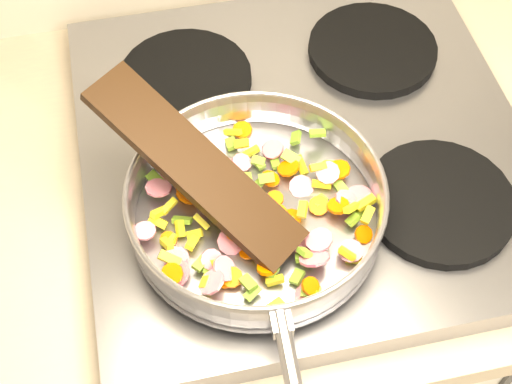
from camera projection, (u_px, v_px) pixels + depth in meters
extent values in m
cube|color=#939399|center=(303.00, 149.00, 0.98)|extent=(0.60, 0.60, 0.04)
cylinder|color=black|center=(221.00, 242.00, 0.86)|extent=(0.19, 0.19, 0.02)
cylinder|color=black|center=(440.00, 202.00, 0.90)|extent=(0.19, 0.19, 0.02)
cylinder|color=black|center=(185.00, 78.00, 1.02)|extent=(0.19, 0.19, 0.02)
cylinder|color=black|center=(372.00, 49.00, 1.05)|extent=(0.19, 0.19, 0.02)
cylinder|color=#9E9EA5|center=(256.00, 216.00, 0.87)|extent=(0.31, 0.31, 0.01)
torus|color=#9E9EA5|center=(256.00, 202.00, 0.85)|extent=(0.35, 0.35, 0.05)
torus|color=#9E9EA5|center=(256.00, 190.00, 0.83)|extent=(0.31, 0.31, 0.01)
cube|color=#9E9EA5|center=(281.00, 322.00, 0.74)|extent=(0.02, 0.03, 0.02)
cylinder|color=#C3133A|center=(212.00, 282.00, 0.79)|extent=(0.04, 0.05, 0.03)
cube|color=yellow|center=(275.00, 280.00, 0.81)|extent=(0.02, 0.01, 0.01)
cube|color=olive|center=(317.00, 133.00, 0.91)|extent=(0.02, 0.01, 0.01)
cylinder|color=#C3133A|center=(224.00, 196.00, 0.88)|extent=(0.03, 0.03, 0.03)
cylinder|color=#C3133A|center=(158.00, 188.00, 0.87)|extent=(0.04, 0.04, 0.01)
cylinder|color=#C3133A|center=(359.00, 195.00, 0.88)|extent=(0.04, 0.04, 0.01)
cube|color=yellow|center=(347.00, 254.00, 0.81)|extent=(0.02, 0.02, 0.02)
cube|color=yellow|center=(352.00, 208.00, 0.85)|extent=(0.02, 0.02, 0.02)
cylinder|color=#E85F00|center=(319.00, 206.00, 0.87)|extent=(0.04, 0.04, 0.01)
cylinder|color=#E85F00|center=(270.00, 179.00, 0.89)|extent=(0.03, 0.03, 0.01)
cylinder|color=#C3133A|center=(202.00, 174.00, 0.89)|extent=(0.05, 0.05, 0.02)
cube|color=olive|center=(319.00, 201.00, 0.87)|extent=(0.02, 0.02, 0.01)
cylinder|color=#E85F00|center=(229.00, 171.00, 0.88)|extent=(0.03, 0.04, 0.03)
cube|color=olive|center=(304.00, 252.00, 0.81)|extent=(0.02, 0.02, 0.02)
cylinder|color=#E85F00|center=(236.00, 219.00, 0.86)|extent=(0.03, 0.03, 0.01)
cylinder|color=#C3133A|center=(175.00, 258.00, 0.82)|extent=(0.04, 0.04, 0.02)
cube|color=yellow|center=(322.00, 184.00, 0.89)|extent=(0.03, 0.02, 0.01)
cylinder|color=#C3133A|center=(301.00, 241.00, 0.84)|extent=(0.04, 0.03, 0.03)
cube|color=yellow|center=(167.00, 243.00, 0.83)|extent=(0.02, 0.02, 0.01)
cube|color=olive|center=(190.00, 157.00, 0.90)|extent=(0.02, 0.02, 0.01)
cylinder|color=#E85F00|center=(294.00, 233.00, 0.84)|extent=(0.03, 0.02, 0.02)
cylinder|color=#E85F00|center=(172.00, 274.00, 0.80)|extent=(0.03, 0.03, 0.02)
cylinder|color=#C3133A|center=(234.00, 165.00, 0.91)|extent=(0.04, 0.04, 0.02)
cylinder|color=#C3133A|center=(224.00, 269.00, 0.81)|extent=(0.03, 0.04, 0.03)
cube|color=olive|center=(206.00, 156.00, 0.90)|extent=(0.01, 0.02, 0.02)
cube|color=yellow|center=(269.00, 244.00, 0.83)|extent=(0.02, 0.02, 0.01)
cube|color=olive|center=(353.00, 220.00, 0.85)|extent=(0.02, 0.02, 0.02)
cylinder|color=#E85F00|center=(232.00, 277.00, 0.81)|extent=(0.03, 0.03, 0.01)
cylinder|color=#E85F00|center=(360.00, 197.00, 0.88)|extent=(0.03, 0.03, 0.01)
cube|color=olive|center=(311.00, 292.00, 0.80)|extent=(0.03, 0.02, 0.01)
cube|color=olive|center=(275.00, 307.00, 0.78)|extent=(0.03, 0.02, 0.01)
cube|color=yellow|center=(202.00, 222.00, 0.85)|extent=(0.02, 0.02, 0.02)
cube|color=olive|center=(272.00, 271.00, 0.81)|extent=(0.02, 0.02, 0.01)
cube|color=yellow|center=(187.00, 157.00, 0.91)|extent=(0.01, 0.02, 0.02)
cube|color=olive|center=(296.00, 138.00, 0.92)|extent=(0.02, 0.02, 0.01)
cube|color=yellow|center=(180.00, 229.00, 0.85)|extent=(0.01, 0.02, 0.02)
cylinder|color=#C3133A|center=(238.00, 194.00, 0.88)|extent=(0.03, 0.04, 0.03)
cube|color=olive|center=(231.00, 144.00, 0.93)|extent=(0.02, 0.02, 0.01)
cylinder|color=#E85F00|center=(291.00, 218.00, 0.86)|extent=(0.03, 0.03, 0.01)
cylinder|color=#C3133A|center=(314.00, 258.00, 0.81)|extent=(0.05, 0.04, 0.03)
cylinder|color=#E85F00|center=(275.00, 199.00, 0.86)|extent=(0.02, 0.02, 0.01)
cylinder|color=#C3133A|center=(176.00, 260.00, 0.83)|extent=(0.03, 0.03, 0.02)
cylinder|color=#E85F00|center=(272.00, 210.00, 0.85)|extent=(0.03, 0.03, 0.02)
cylinder|color=#E85F00|center=(226.00, 280.00, 0.81)|extent=(0.03, 0.03, 0.02)
cube|color=yellow|center=(192.00, 242.00, 0.83)|extent=(0.02, 0.02, 0.02)
cube|color=olive|center=(275.00, 163.00, 0.91)|extent=(0.01, 0.02, 0.01)
cube|color=yellow|center=(250.00, 152.00, 0.92)|extent=(0.03, 0.02, 0.01)
cube|color=yellow|center=(303.00, 209.00, 0.85)|extent=(0.02, 0.02, 0.01)
cube|color=yellow|center=(253.00, 247.00, 0.82)|extent=(0.02, 0.02, 0.02)
cube|color=olive|center=(341.00, 187.00, 0.89)|extent=(0.02, 0.02, 0.01)
cylinder|color=#E85F00|center=(339.00, 170.00, 0.89)|extent=(0.04, 0.04, 0.01)
cube|color=olive|center=(361.00, 211.00, 0.87)|extent=(0.02, 0.02, 0.01)
cube|color=yellow|center=(257.00, 227.00, 0.85)|extent=(0.02, 0.02, 0.01)
cylinder|color=#C3133A|center=(242.00, 162.00, 0.90)|extent=(0.03, 0.03, 0.01)
cylinder|color=#E85F00|center=(169.00, 240.00, 0.84)|extent=(0.02, 0.02, 0.01)
cylinder|color=#C3133A|center=(176.00, 273.00, 0.82)|extent=(0.04, 0.05, 0.03)
cube|color=yellow|center=(301.00, 165.00, 0.91)|extent=(0.02, 0.03, 0.02)
cube|color=olive|center=(297.00, 277.00, 0.81)|extent=(0.02, 0.02, 0.01)
cube|color=olive|center=(179.00, 161.00, 0.89)|extent=(0.02, 0.03, 0.01)
cylinder|color=#E85F00|center=(310.00, 286.00, 0.79)|extent=(0.03, 0.03, 0.02)
cylinder|color=#E85F00|center=(267.00, 268.00, 0.81)|extent=(0.03, 0.03, 0.01)
cube|color=yellow|center=(286.00, 234.00, 0.83)|extent=(0.02, 0.03, 0.01)
cube|color=olive|center=(200.00, 264.00, 0.81)|extent=(0.02, 0.02, 0.01)
cube|color=olive|center=(248.00, 283.00, 0.80)|extent=(0.02, 0.02, 0.01)
cube|color=olive|center=(159.00, 184.00, 0.89)|extent=(0.02, 0.02, 0.01)
cube|color=yellow|center=(244.00, 203.00, 0.85)|extent=(0.02, 0.01, 0.02)
cylinder|color=#E85F00|center=(233.00, 230.00, 0.84)|extent=(0.03, 0.04, 0.03)
cylinder|color=#E85F00|center=(191.00, 143.00, 0.92)|extent=(0.04, 0.03, 0.03)
cube|color=yellow|center=(200.00, 170.00, 0.88)|extent=(0.02, 0.03, 0.01)
cube|color=yellow|center=(330.00, 164.00, 0.90)|extent=(0.02, 0.01, 0.02)
cylinder|color=#C3133A|center=(273.00, 148.00, 0.93)|extent=(0.04, 0.04, 0.01)
cylinder|color=#C3133A|center=(328.00, 173.00, 0.88)|extent=(0.04, 0.04, 0.02)
cylinder|color=#C3133A|center=(308.00, 294.00, 0.80)|extent=(0.04, 0.04, 0.02)
cube|color=olive|center=(212.00, 161.00, 0.90)|extent=(0.02, 0.01, 0.02)
cube|color=olive|center=(305.00, 257.00, 0.82)|extent=(0.03, 0.02, 0.01)
cylinder|color=#C3133A|center=(252.00, 193.00, 0.86)|extent=(0.04, 0.04, 0.00)
cylinder|color=#C3133A|center=(204.00, 194.00, 0.86)|extent=(0.05, 0.05, 0.02)
cube|color=yellow|center=(242.00, 144.00, 0.92)|extent=(0.02, 0.02, 0.02)
cylinder|color=#E85F00|center=(185.00, 190.00, 0.88)|extent=(0.03, 0.03, 0.02)
cube|color=yellow|center=(159.00, 212.00, 0.85)|extent=(0.02, 0.02, 0.02)
cube|color=olive|center=(267.00, 178.00, 0.87)|extent=(0.02, 0.02, 0.01)
cube|color=yellow|center=(210.00, 153.00, 0.91)|extent=(0.02, 0.02, 0.01)
cylinder|color=#C3133A|center=(231.00, 241.00, 0.84)|extent=(0.05, 0.04, 0.03)
cube|color=yellow|center=(195.00, 234.00, 0.85)|extent=(0.02, 0.01, 0.02)
cylinder|color=#E85F00|center=(286.00, 230.00, 0.83)|extent=(0.03, 0.03, 0.01)
cube|color=olive|center=(258.00, 161.00, 0.90)|extent=(0.02, 0.02, 0.01)
cylinder|color=#C3133A|center=(351.00, 251.00, 0.82)|extent=(0.03, 0.03, 0.00)
cube|color=olive|center=(231.00, 199.00, 0.86)|extent=(0.02, 0.02, 0.02)
cylinder|color=#C3133A|center=(211.00, 259.00, 0.81)|extent=(0.03, 0.03, 0.02)
cube|color=olive|center=(215.00, 201.00, 0.86)|extent=(0.03, 0.03, 0.02)
cube|color=yellow|center=(169.00, 206.00, 0.85)|extent=(0.02, 0.02, 0.01)
cube|color=olive|center=(169.00, 240.00, 0.84)|extent=(0.02, 0.02, 0.01)
cube|color=yellow|center=(354.00, 259.00, 0.83)|extent=(0.02, 0.02, 0.01)
cylinder|color=#E85F00|center=(181.00, 177.00, 0.90)|extent=(0.03, 0.03, 0.02)
cylinder|color=#E85F00|center=(242.00, 130.00, 0.94)|extent=(0.03, 0.03, 0.01)
cylinder|color=#E85F00|center=(248.00, 251.00, 0.83)|extent=(0.03, 0.03, 0.01)
cube|color=yellow|center=(318.00, 167.00, 0.88)|extent=(0.02, 0.01, 0.01)
cube|color=olive|center=(252.00, 293.00, 0.80)|extent=(0.02, 0.02, 0.01)
cube|color=yellow|center=(170.00, 259.00, 0.81)|extent=(0.03, 0.02, 0.02)
cube|color=yellow|center=(242.00, 201.00, 0.85)|extent=(0.02, 0.02, 0.01)
cube|color=olive|center=(259.00, 164.00, 0.91)|extent=(0.02, 0.02, 0.01)
cube|color=olive|center=(210.00, 266.00, 0.82)|extent=(0.02, 0.02, 0.02)
cylinder|color=#C3133A|center=(347.00, 200.00, 0.87)|extent=(0.04, 0.04, 0.02)
cube|color=yellow|center=(366.00, 203.00, 0.86)|extent=(0.03, 0.02, 0.01)
cylinder|color=#C3133A|center=(263.00, 245.00, 0.83)|extent=(0.02, 0.03, 0.03)
cylinder|color=#E85F00|center=(364.00, 234.00, 0.85)|extent=(0.02, 0.02, 0.02)
cube|color=olive|center=(182.00, 220.00, 0.85)|extent=(0.03, 0.02, 0.01)
cube|color=yellow|center=(233.00, 132.00, 0.94)|extent=(0.02, 0.02, 0.02)
cube|color=yellow|center=(217.00, 262.00, 0.81)|extent=(0.02, 0.02, 0.02)
cube|color=olive|center=(258.00, 184.00, 0.88)|extent=(0.02, 0.02, 0.02)
cylinder|color=#E85F00|center=(195.00, 147.00, 0.93)|extent=(0.03, 0.03, 0.02)
cube|color=olive|center=(272.00, 207.00, 0.87)|extent=(0.02, 0.02, 0.02)
cube|color=yellow|center=(230.00, 204.00, 0.86)|extent=(0.02, 0.02, 0.01)
cylinder|color=#C3133A|center=(172.00, 168.00, 0.89)|extent=(0.04, 0.04, 0.03)
cube|color=olive|center=(291.00, 157.00, 0.90)|extent=(0.03, 0.03, 0.02)
cube|color=olive|center=(194.00, 173.00, 0.89)|extent=(0.02, 0.02, 0.02)
cube|color=olive|center=(286.00, 224.00, 0.85)|extent=(0.02, 0.02, 0.02)
cylinder|color=#E85F00|center=(278.00, 214.00, 0.85)|extent=(0.03, 0.03, 0.01)
cube|color=yellow|center=(314.00, 293.00, 0.79)|extent=(0.01, 0.02, 0.01)
cylinder|color=#C3133A|center=(301.00, 187.00, 0.89)|extent=(0.04, 0.04, 0.02)
cylinder|color=#C3133A|center=(145.00, 231.00, 0.83)|extent=(0.03, 0.03, 0.00)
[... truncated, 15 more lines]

